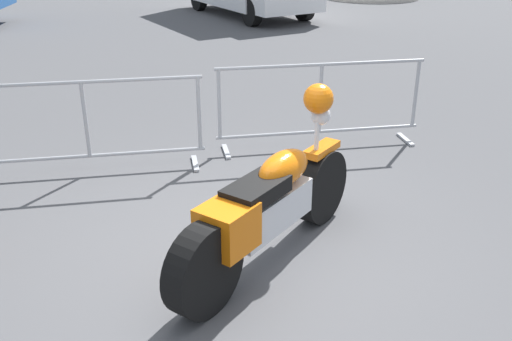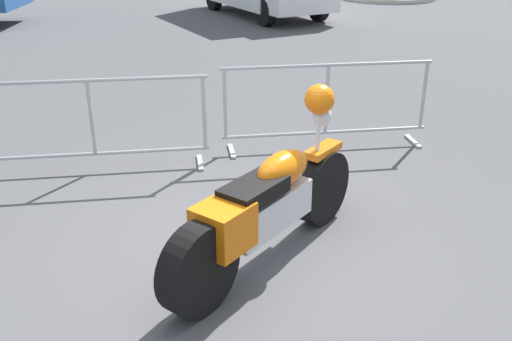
# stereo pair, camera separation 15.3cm
# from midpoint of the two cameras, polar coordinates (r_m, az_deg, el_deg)

# --- Properties ---
(ground_plane) EXTENTS (120.00, 120.00, 0.00)m
(ground_plane) POSITION_cam_midpoint_polar(r_m,az_deg,el_deg) (5.00, -2.14, -8.14)
(ground_plane) COLOR #4C4C4F
(motorcycle) EXTENTS (2.00, 1.65, 1.36)m
(motorcycle) POSITION_cam_midpoint_polar(r_m,az_deg,el_deg) (4.64, 0.46, -3.42)
(motorcycle) COLOR black
(motorcycle) RESTS_ON ground
(crowd_barrier_near) EXTENTS (2.58, 0.70, 1.07)m
(crowd_barrier_near) POSITION_cam_midpoint_polar(r_m,az_deg,el_deg) (6.58, -17.26, 4.30)
(crowd_barrier_near) COLOR #9EA0A5
(crowd_barrier_near) RESTS_ON ground
(crowd_barrier_far) EXTENTS (2.58, 0.70, 1.07)m
(crowd_barrier_far) POSITION_cam_midpoint_polar(r_m,az_deg,el_deg) (7.07, 5.82, 6.63)
(crowd_barrier_far) COLOR #9EA0A5
(crowd_barrier_far) RESTS_ON ground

